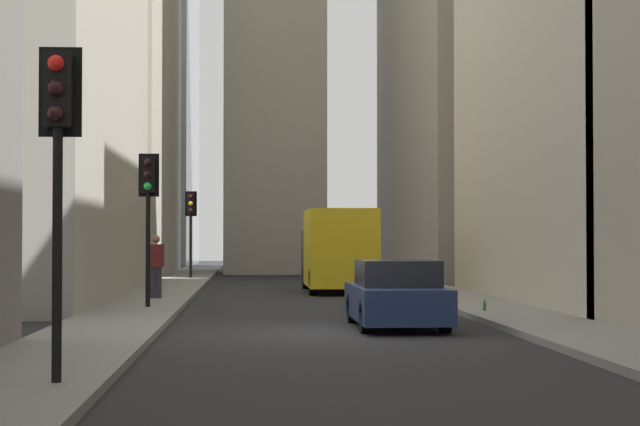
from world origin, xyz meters
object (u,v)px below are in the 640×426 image
traffic_light_midblock (148,194)px  discarded_bottle (485,306)px  pedestrian (156,264)px  traffic_light_foreground (58,134)px  traffic_light_far_junction (191,214)px  sedan_navy (396,296)px  delivery_truck (338,250)px

traffic_light_midblock → discarded_bottle: traffic_light_midblock is taller
pedestrian → discarded_bottle: size_ratio=6.73×
traffic_light_foreground → traffic_light_midblock: traffic_light_foreground is taller
traffic_light_far_junction → pedestrian: size_ratio=2.10×
traffic_light_foreground → pedestrian: 18.25m
sedan_navy → discarded_bottle: size_ratio=15.93×
sedan_navy → traffic_light_foreground: 10.92m
sedan_navy → discarded_bottle: sedan_navy is taller
traffic_light_far_junction → pedestrian: traffic_light_far_junction is taller
traffic_light_foreground → traffic_light_far_junction: 34.21m
traffic_light_foreground → traffic_light_midblock: size_ratio=1.05×
traffic_light_midblock → pedestrian: size_ratio=2.14×
delivery_truck → pedestrian: size_ratio=3.56×
traffic_light_foreground → traffic_light_far_junction: size_ratio=1.07×
traffic_light_foreground → pedestrian: size_ratio=2.24×
delivery_truck → traffic_light_foreground: 24.80m
delivery_truck → traffic_light_midblock: size_ratio=1.66×
traffic_light_midblock → traffic_light_far_junction: bearing=0.1°
traffic_light_foreground → traffic_light_midblock: 14.21m
sedan_navy → traffic_light_far_junction: traffic_light_far_junction is taller
sedan_navy → traffic_light_foreground: (-9.18, 5.37, 2.47)m
sedan_navy → traffic_light_midblock: traffic_light_midblock is taller
pedestrian → delivery_truck: bearing=-43.8°
delivery_truck → discarded_bottle: bearing=-168.1°
delivery_truck → pedestrian: (-6.02, 5.77, -0.33)m
sedan_navy → traffic_light_far_junction: size_ratio=1.13×
pedestrian → discarded_bottle: (-5.98, -8.30, -0.89)m
sedan_navy → traffic_light_midblock: 7.90m
traffic_light_far_junction → pedestrian: bearing=179.6°
discarded_bottle → traffic_light_midblock: bearing=75.9°
delivery_truck → traffic_light_midblock: bearing=150.5°
traffic_light_far_junction → delivery_truck: bearing=-150.6°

